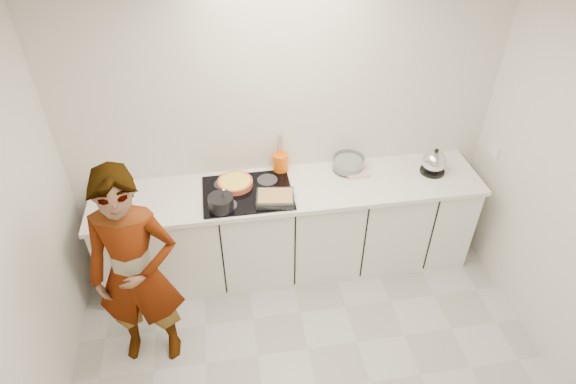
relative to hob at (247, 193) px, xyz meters
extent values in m
cube|color=white|center=(0.35, -1.26, 1.68)|extent=(3.60, 3.20, 0.00)
cube|color=silver|center=(0.35, 0.34, 0.38)|extent=(3.60, 0.00, 2.60)
cube|color=white|center=(2.14, 0.07, 0.15)|extent=(0.02, 0.15, 0.09)
cube|color=white|center=(0.35, 0.02, -0.48)|extent=(3.20, 0.58, 0.87)
cube|color=white|center=(0.35, 0.02, -0.03)|extent=(3.24, 0.64, 0.04)
cube|color=black|center=(0.00, 0.00, 0.00)|extent=(0.72, 0.54, 0.01)
cylinder|color=#CD5937|center=(-0.09, 0.11, 0.03)|extent=(0.35, 0.35, 0.05)
cylinder|color=#FDE84F|center=(-0.09, 0.11, 0.05)|extent=(0.31, 0.31, 0.01)
cylinder|color=black|center=(-0.22, -0.17, 0.06)|extent=(0.21, 0.21, 0.11)
cylinder|color=silver|center=(-0.20, -0.15, 0.11)|extent=(0.04, 0.08, 0.17)
cube|color=silver|center=(0.21, -0.15, 0.03)|extent=(0.33, 0.26, 0.06)
cube|color=#DEBA6B|center=(0.21, -0.15, 0.05)|extent=(0.29, 0.23, 0.02)
cylinder|color=silver|center=(0.89, 0.20, 0.06)|extent=(0.36, 0.36, 0.12)
cylinder|color=white|center=(0.89, 0.20, 0.04)|extent=(0.30, 0.30, 0.06)
cube|color=white|center=(0.95, 0.12, 0.01)|extent=(0.20, 0.14, 0.03)
cylinder|color=black|center=(1.60, 0.05, 0.00)|extent=(0.26, 0.26, 0.02)
sphere|color=silver|center=(1.60, 0.05, 0.10)|extent=(0.25, 0.25, 0.20)
sphere|color=black|center=(1.60, 0.05, 0.21)|extent=(0.04, 0.04, 0.04)
cylinder|color=#F76209|center=(0.31, 0.27, 0.08)|extent=(0.17, 0.17, 0.17)
imported|color=white|center=(-0.83, -0.70, -0.06)|extent=(0.66, 0.46, 1.71)
camera|label=1|loc=(-0.16, -3.08, 2.41)|focal=30.00mm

